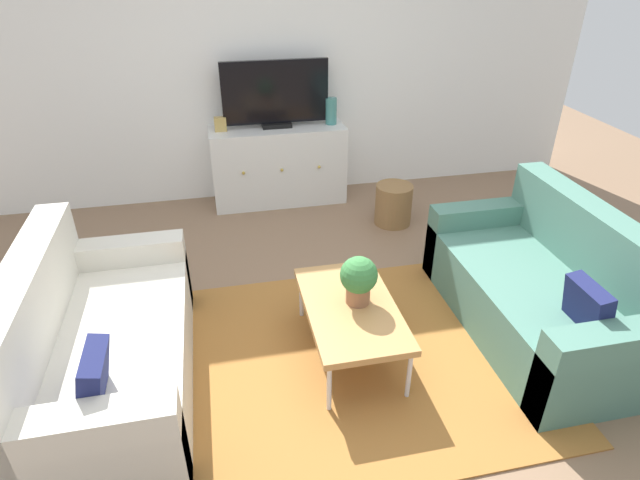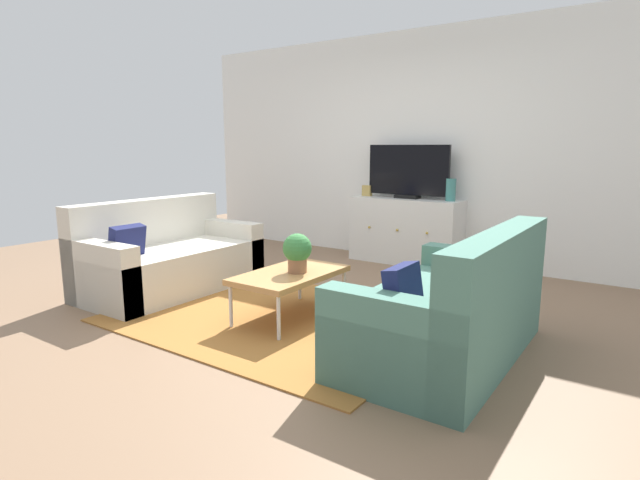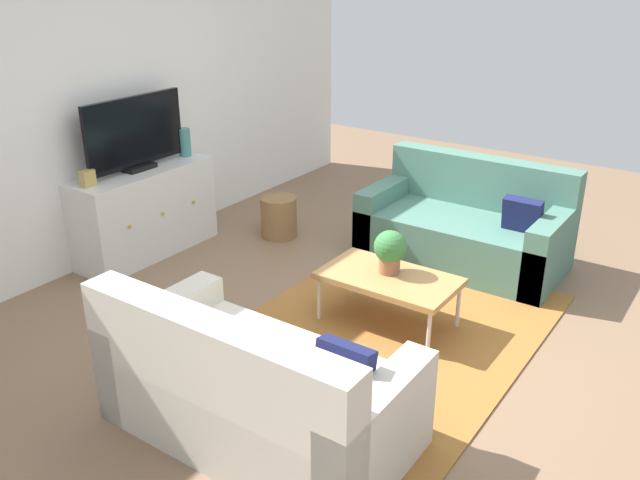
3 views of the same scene
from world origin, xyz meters
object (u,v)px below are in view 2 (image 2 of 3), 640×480
couch_left_side (166,260)px  glass_vase (451,190)px  couch_right_side (455,316)px  potted_plant (297,251)px  mantel_clock (367,191)px  wicker_basket (465,269)px  coffee_table (290,276)px  flat_screen_tv (408,172)px  tv_console (406,231)px

couch_left_side → glass_vase: size_ratio=6.64×
couch_right_side → potted_plant: (-1.31, 0.04, 0.27)m
mantel_clock → wicker_basket: (1.50, -0.71, -0.64)m
coffee_table → glass_vase: bearing=79.9°
flat_screen_tv → mantel_clock: flat_screen_tv is taller
flat_screen_tv → coffee_table: bearing=-87.4°
flat_screen_tv → tv_console: bearing=-90.0°
couch_left_side → couch_right_side: same height
couch_right_side → coffee_table: 1.36m
flat_screen_tv → glass_vase: bearing=-2.2°
potted_plant → flat_screen_tv: (-0.16, 2.36, 0.52)m
tv_console → mantel_clock: 0.69m
glass_vase → mantel_clock: size_ratio=1.92×
couch_right_side → couch_left_side: bearing=180.0°
tv_console → couch_right_side: bearing=-58.3°
potted_plant → coffee_table: bearing=-150.9°
couch_right_side → tv_console: couch_right_side is taller
coffee_table → couch_left_side: bearing=-179.6°
couch_right_side → wicker_basket: couch_right_side is taller
mantel_clock → wicker_basket: 1.78m
mantel_clock → wicker_basket: mantel_clock is taller
couch_left_side → coffee_table: couch_left_side is taller
couch_right_side → flat_screen_tv: 2.92m
tv_console → flat_screen_tv: 0.69m
potted_plant → glass_vase: glass_vase is taller
coffee_table → tv_console: size_ratio=0.73×
couch_right_side → wicker_basket: (-0.50, 1.66, -0.10)m
coffee_table → tv_console: bearing=92.7°
potted_plant → couch_right_side: bearing=-1.7°
couch_left_side → wicker_basket: bearing=35.0°
coffee_table → wicker_basket: (0.86, 1.65, -0.16)m
couch_right_side → coffee_table: bearing=179.6°
coffee_table → potted_plant: size_ratio=3.05×
coffee_table → mantel_clock: mantel_clock is taller
potted_plant → glass_vase: 2.39m
mantel_clock → couch_left_side: bearing=-110.3°
coffee_table → potted_plant: bearing=29.1°
couch_left_side → potted_plant: 1.59m
glass_vase → flat_screen_tv: bearing=177.8°
glass_vase → wicker_basket: (0.44, -0.71, -0.70)m
wicker_basket → couch_left_side: bearing=-145.0°
glass_vase → coffee_table: bearing=-100.1°
coffee_table → flat_screen_tv: (-0.11, 2.38, 0.72)m
couch_left_side → flat_screen_tv: 2.89m
potted_plant → glass_vase: size_ratio=1.24×
couch_left_side → potted_plant: couch_left_side is taller
couch_left_side → tv_console: 2.76m
potted_plant → tv_console: 2.35m
couch_left_side → tv_console: bearing=59.4°
couch_left_side → couch_right_side: (2.87, 0.00, 0.00)m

